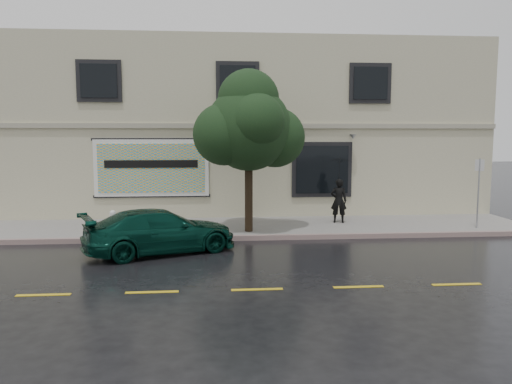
{
  "coord_description": "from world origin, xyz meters",
  "views": [
    {
      "loc": [
        -0.87,
        -13.73,
        3.27
      ],
      "look_at": [
        0.45,
        2.2,
        1.43
      ],
      "focal_mm": 35.0,
      "sensor_mm": 36.0,
      "label": 1
    }
  ],
  "objects": [
    {
      "name": "pedestrian",
      "position": [
        3.52,
        3.55,
        0.93
      ],
      "size": [
        0.64,
        0.49,
        1.57
      ],
      "primitive_type": "imported",
      "rotation": [
        0.0,
        0.0,
        2.92
      ],
      "color": "black",
      "rests_on": "sidewalk"
    },
    {
      "name": "building",
      "position": [
        0.0,
        9.0,
        3.5
      ],
      "size": [
        20.0,
        8.12,
        7.0
      ],
      "color": "beige",
      "rests_on": "ground"
    },
    {
      "name": "sign_pole",
      "position": [
        7.9,
        2.12,
        1.57
      ],
      "size": [
        0.27,
        0.13,
        2.34
      ],
      "rotation": [
        0.0,
        0.0,
        -0.41
      ],
      "color": "#9A9CA3",
      "rests_on": "sidewalk"
    },
    {
      "name": "car",
      "position": [
        -2.39,
        0.06,
        0.61
      ],
      "size": [
        4.59,
        3.34,
        1.22
      ],
      "primitive_type": "imported",
      "rotation": [
        0.0,
        0.0,
        1.97
      ],
      "color": "#083328",
      "rests_on": "ground"
    },
    {
      "name": "curb",
      "position": [
        0.0,
        1.5,
        0.07
      ],
      "size": [
        20.0,
        0.18,
        0.16
      ],
      "primitive_type": "cube",
      "color": "gray",
      "rests_on": "ground"
    },
    {
      "name": "road_marking",
      "position": [
        0.0,
        -3.5,
        0.01
      ],
      "size": [
        19.0,
        0.12,
        0.01
      ],
      "primitive_type": "cube",
      "color": "gold",
      "rests_on": "ground"
    },
    {
      "name": "ground",
      "position": [
        0.0,
        0.0,
        0.0
      ],
      "size": [
        90.0,
        90.0,
        0.0
      ],
      "primitive_type": "plane",
      "color": "black",
      "rests_on": "ground"
    },
    {
      "name": "street_tree",
      "position": [
        0.22,
        2.2,
        3.46
      ],
      "size": [
        2.72,
        2.72,
        4.69
      ],
      "color": "#302315",
      "rests_on": "sidewalk"
    },
    {
      "name": "sidewalk",
      "position": [
        0.0,
        3.25,
        0.07
      ],
      "size": [
        20.0,
        3.5,
        0.15
      ],
      "primitive_type": "cube",
      "color": "gray",
      "rests_on": "ground"
    },
    {
      "name": "umbrella",
      "position": [
        3.52,
        3.55,
        2.05
      ],
      "size": [
        0.92,
        0.92,
        0.66
      ],
      "primitive_type": "imported",
      "rotation": [
        0.0,
        0.0,
        0.03
      ],
      "color": "black",
      "rests_on": "pedestrian"
    },
    {
      "name": "fire_hydrant",
      "position": [
        -4.15,
        2.39,
        0.5
      ],
      "size": [
        0.29,
        0.27,
        0.71
      ],
      "rotation": [
        0.0,
        0.0,
        -0.05
      ],
      "color": "silver",
      "rests_on": "sidewalk"
    },
    {
      "name": "billboard",
      "position": [
        -3.2,
        4.92,
        2.05
      ],
      "size": [
        4.3,
        0.16,
        2.2
      ],
      "color": "white",
      "rests_on": "ground"
    }
  ]
}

